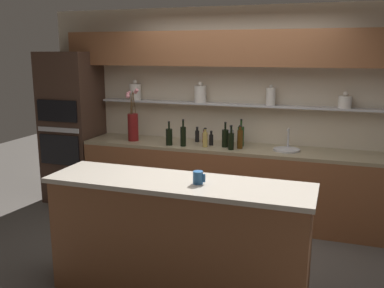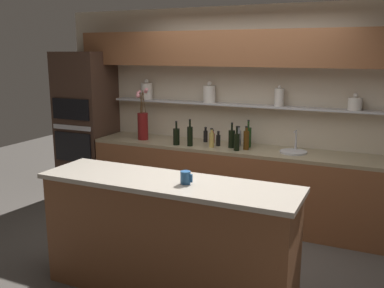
# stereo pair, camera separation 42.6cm
# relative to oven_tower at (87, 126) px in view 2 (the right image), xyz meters

# --- Properties ---
(ground_plane) EXTENTS (12.00, 12.00, 0.00)m
(ground_plane) POSITION_rel_oven_tower_xyz_m (2.25, -1.24, -1.03)
(ground_plane) COLOR #4C4742
(back_wall_unit) EXTENTS (5.20, 0.44, 2.60)m
(back_wall_unit) POSITION_rel_oven_tower_xyz_m (2.25, 0.29, 0.52)
(back_wall_unit) COLOR beige
(back_wall_unit) RESTS_ON ground_plane
(back_counter_unit) EXTENTS (3.66, 0.62, 0.92)m
(back_counter_unit) POSITION_rel_oven_tower_xyz_m (2.20, 0.00, -0.57)
(back_counter_unit) COLOR brown
(back_counter_unit) RESTS_ON ground_plane
(island_counter) EXTENTS (2.21, 0.61, 1.02)m
(island_counter) POSITION_rel_oven_tower_xyz_m (2.25, -1.82, -0.51)
(island_counter) COLOR brown
(island_counter) RESTS_ON ground_plane
(oven_tower) EXTENTS (0.70, 0.64, 2.05)m
(oven_tower) POSITION_rel_oven_tower_xyz_m (0.00, 0.00, 0.00)
(oven_tower) COLOR #3D281E
(oven_tower) RESTS_ON ground_plane
(flower_vase) EXTENTS (0.17, 0.14, 0.68)m
(flower_vase) POSITION_rel_oven_tower_xyz_m (0.96, -0.06, 0.10)
(flower_vase) COLOR maroon
(flower_vase) RESTS_ON back_counter_unit
(sink_fixture) EXTENTS (0.31, 0.31, 0.25)m
(sink_fixture) POSITION_rel_oven_tower_xyz_m (2.92, 0.01, -0.08)
(sink_fixture) COLOR #B7B7BC
(sink_fixture) RESTS_ON back_counter_unit
(bottle_wine_0) EXTENTS (0.08, 0.08, 0.30)m
(bottle_wine_0) POSITION_rel_oven_tower_xyz_m (1.51, -0.17, 0.00)
(bottle_wine_0) COLOR black
(bottle_wine_0) RESTS_ON back_counter_unit
(bottle_spirit_1) EXTENTS (0.07, 0.07, 0.24)m
(bottle_spirit_1) POSITION_rel_oven_tower_xyz_m (2.21, 0.13, -0.01)
(bottle_spirit_1) COLOR gray
(bottle_spirit_1) RESTS_ON back_counter_unit
(bottle_spirit_2) EXTENTS (0.07, 0.07, 0.28)m
(bottle_spirit_2) POSITION_rel_oven_tower_xyz_m (2.37, -0.06, 0.01)
(bottle_spirit_2) COLOR #4C2D0C
(bottle_spirit_2) RESTS_ON back_counter_unit
(bottle_wine_3) EXTENTS (0.07, 0.07, 0.33)m
(bottle_wine_3) POSITION_rel_oven_tower_xyz_m (1.69, -0.16, 0.02)
(bottle_wine_3) COLOR black
(bottle_wine_3) RESTS_ON back_counter_unit
(bottle_sauce_4) EXTENTS (0.05, 0.05, 0.17)m
(bottle_sauce_4) POSITION_rel_oven_tower_xyz_m (1.87, 0.13, -0.04)
(bottle_sauce_4) COLOR maroon
(bottle_sauce_4) RESTS_ON back_counter_unit
(bottle_spirit_5) EXTENTS (0.06, 0.06, 0.23)m
(bottle_spirit_5) POSITION_rel_oven_tower_xyz_m (1.96, -0.12, -0.01)
(bottle_spirit_5) COLOR tan
(bottle_spirit_5) RESTS_ON back_counter_unit
(bottle_sauce_6) EXTENTS (0.05, 0.05, 0.19)m
(bottle_sauce_6) POSITION_rel_oven_tower_xyz_m (1.77, 0.14, -0.02)
(bottle_sauce_6) COLOR black
(bottle_sauce_6) RESTS_ON back_counter_unit
(bottle_sauce_7) EXTENTS (0.05, 0.05, 0.18)m
(bottle_sauce_7) POSITION_rel_oven_tower_xyz_m (2.00, -0.00, -0.03)
(bottle_sauce_7) COLOR black
(bottle_sauce_7) RESTS_ON back_counter_unit
(bottle_wine_8) EXTENTS (0.08, 0.08, 0.31)m
(bottle_wine_8) POSITION_rel_oven_tower_xyz_m (2.19, -0.04, 0.01)
(bottle_wine_8) COLOR black
(bottle_wine_8) RESTS_ON back_counter_unit
(bottle_wine_9) EXTENTS (0.07, 0.07, 0.29)m
(bottle_wine_9) POSITION_rel_oven_tower_xyz_m (2.29, -0.16, 0.00)
(bottle_wine_9) COLOR black
(bottle_wine_9) RESTS_ON back_counter_unit
(bottle_sauce_10) EXTENTS (0.05, 0.05, 0.18)m
(bottle_sauce_10) POSITION_rel_oven_tower_xyz_m (2.31, 0.19, -0.03)
(bottle_sauce_10) COLOR black
(bottle_sauce_10) RESTS_ON back_counter_unit
(bottle_wine_11) EXTENTS (0.08, 0.08, 0.33)m
(bottle_wine_11) POSITION_rel_oven_tower_xyz_m (2.35, 0.08, 0.02)
(bottle_wine_11) COLOR #193814
(bottle_wine_11) RESTS_ON back_counter_unit
(coffee_mug) EXTENTS (0.10, 0.08, 0.10)m
(coffee_mug) POSITION_rel_oven_tower_xyz_m (2.43, -1.85, 0.05)
(coffee_mug) COLOR #235184
(coffee_mug) RESTS_ON island_counter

